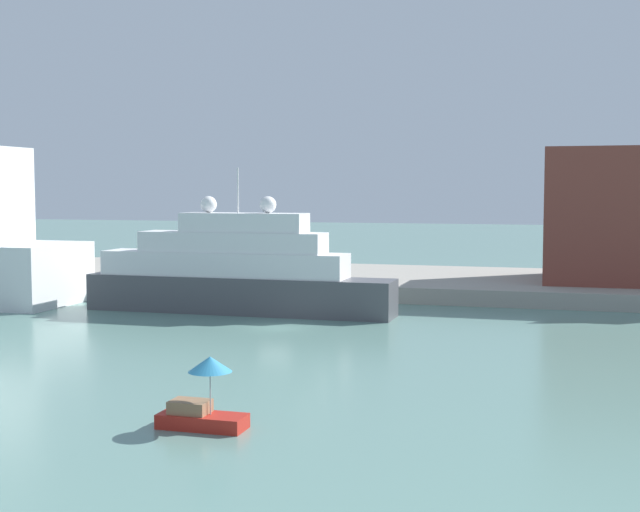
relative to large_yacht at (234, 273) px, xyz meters
name	(u,v)px	position (x,y,z in m)	size (l,w,h in m)	color
ground	(275,328)	(5.93, -6.65, -3.38)	(400.00, 400.00, 0.00)	slate
quay_dock	(362,281)	(5.93, 21.15, -2.64)	(110.00, 23.59, 1.49)	gray
large_yacht	(234,273)	(0.00, 0.00, 0.00)	(26.58, 3.98, 12.19)	#4C4C51
small_motorboat	(203,400)	(12.00, -33.57, -2.12)	(3.87, 1.92, 3.20)	#B22319
work_barge	(108,296)	(-14.28, 3.93, -2.94)	(5.22, 1.87, 0.88)	silver
parked_car	(222,268)	(-8.13, 16.61, -1.30)	(3.85, 1.84, 1.38)	#1E4C99
person_figure	(256,268)	(-4.16, 16.39, -1.16)	(0.36, 0.36, 1.59)	maroon
mooring_bollard	(386,282)	(10.84, 10.33, -1.56)	(0.52, 0.52, 0.67)	black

